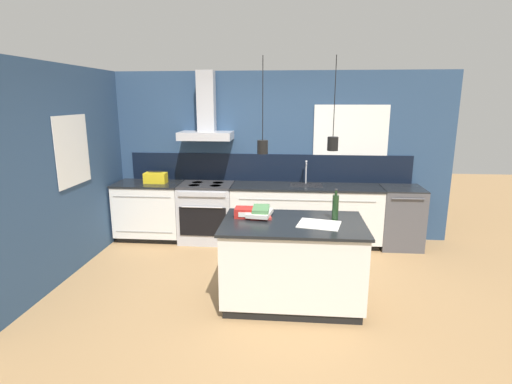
% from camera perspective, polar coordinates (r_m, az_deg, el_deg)
% --- Properties ---
extents(ground_plane, '(16.00, 16.00, 0.00)m').
position_cam_1_polar(ground_plane, '(4.76, 0.28, -14.14)').
color(ground_plane, '#A87F51').
rests_on(ground_plane, ground).
extents(wall_back, '(5.60, 2.26, 2.60)m').
position_cam_1_polar(wall_back, '(6.29, 1.30, 5.58)').
color(wall_back, navy).
rests_on(wall_back, ground_plane).
extents(wall_left, '(0.08, 3.80, 2.60)m').
position_cam_1_polar(wall_left, '(5.72, -24.16, 3.16)').
color(wall_left, navy).
rests_on(wall_left, ground_plane).
extents(counter_run_left, '(1.03, 0.64, 0.91)m').
position_cam_1_polar(counter_run_left, '(6.54, -14.88, -2.56)').
color(counter_run_left, black).
rests_on(counter_run_left, ground_plane).
extents(counter_run_sink, '(2.25, 0.64, 1.27)m').
position_cam_1_polar(counter_run_sink, '(6.16, 7.05, -3.18)').
color(counter_run_sink, black).
rests_on(counter_run_sink, ground_plane).
extents(oven_range, '(0.82, 0.66, 0.91)m').
position_cam_1_polar(oven_range, '(6.29, -7.02, -2.90)').
color(oven_range, '#B5B5BA').
rests_on(oven_range, ground_plane).
extents(dishwasher, '(0.60, 0.65, 0.91)m').
position_cam_1_polar(dishwasher, '(6.37, 19.91, -3.39)').
color(dishwasher, '#4C4C51').
rests_on(dishwasher, ground_plane).
extents(kitchen_island, '(1.51, 0.97, 0.91)m').
position_cam_1_polar(kitchen_island, '(4.41, 5.22, -9.89)').
color(kitchen_island, black).
rests_on(kitchen_island, ground_plane).
extents(bottle_on_island, '(0.07, 0.07, 0.34)m').
position_cam_1_polar(bottle_on_island, '(4.37, 11.27, -2.09)').
color(bottle_on_island, '#193319').
rests_on(bottle_on_island, kitchen_island).
extents(book_stack, '(0.29, 0.36, 0.11)m').
position_cam_1_polar(book_stack, '(4.41, 0.61, -2.92)').
color(book_stack, '#B2332D').
rests_on(book_stack, kitchen_island).
extents(red_supply_box, '(0.24, 0.19, 0.10)m').
position_cam_1_polar(red_supply_box, '(4.41, -1.45, -2.93)').
color(red_supply_box, red).
rests_on(red_supply_box, kitchen_island).
extents(paper_pile, '(0.49, 0.43, 0.01)m').
position_cam_1_polar(paper_pile, '(4.21, 8.99, -4.57)').
color(paper_pile, silver).
rests_on(paper_pile, kitchen_island).
extents(yellow_toolbox, '(0.34, 0.18, 0.19)m').
position_cam_1_polar(yellow_toolbox, '(6.38, -14.15, 1.98)').
color(yellow_toolbox, gold).
rests_on(yellow_toolbox, counter_run_left).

